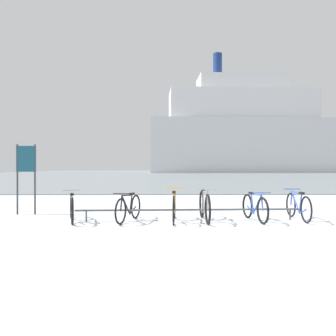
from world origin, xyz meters
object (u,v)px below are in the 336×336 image
object	(u,v)px
bicycle_1	(129,208)
bicycle_3	(205,206)
bicycle_4	(255,207)
ferry_ship	(244,133)
bicycle_0	(72,208)
bicycle_2	(174,206)
info_sign	(26,167)
bicycle_5	(298,206)

from	to	relation	value
bicycle_1	bicycle_3	bearing A→B (deg)	1.84
bicycle_4	ferry_ship	distance (m)	72.67
bicycle_0	bicycle_4	bearing A→B (deg)	0.20
bicycle_4	ferry_ship	world-z (taller)	ferry_ship
bicycle_4	bicycle_2	bearing A→B (deg)	-178.52
info_sign	bicycle_4	bearing A→B (deg)	-11.17
bicycle_3	bicycle_5	world-z (taller)	bicycle_3
bicycle_4	info_sign	size ratio (longest dim) A/B	0.79
info_sign	bicycle_0	bearing A→B (deg)	-37.05
bicycle_0	bicycle_4	distance (m)	4.64
bicycle_4	ferry_ship	xyz separation A→B (m)	(16.66, 70.15, 9.12)
bicycle_1	bicycle_5	xyz separation A→B (m)	(4.38, 0.20, 0.02)
ferry_ship	info_sign	bearing A→B (deg)	-108.44
bicycle_1	bicycle_5	bearing A→B (deg)	2.67
bicycle_3	info_sign	size ratio (longest dim) A/B	0.89
bicycle_0	ferry_ship	world-z (taller)	ferry_ship
bicycle_5	bicycle_3	bearing A→B (deg)	-176.68
bicycle_4	info_sign	bearing A→B (deg)	168.83
bicycle_1	bicycle_3	distance (m)	1.93
bicycle_0	bicycle_5	world-z (taller)	bicycle_5
bicycle_1	info_sign	bearing A→B (deg)	157.68
bicycle_3	bicycle_1	bearing A→B (deg)	-178.16
bicycle_1	bicycle_2	distance (m)	1.15
bicycle_0	info_sign	bearing A→B (deg)	142.95
bicycle_4	bicycle_1	bearing A→B (deg)	-179.48
bicycle_4	ferry_ship	bearing A→B (deg)	76.64
bicycle_1	ferry_ship	distance (m)	73.50
bicycle_2	bicycle_1	bearing A→B (deg)	178.80
bicycle_1	bicycle_5	size ratio (longest dim) A/B	0.93
bicycle_3	info_sign	bearing A→B (deg)	166.45
bicycle_1	ferry_ship	world-z (taller)	ferry_ship
bicycle_0	info_sign	xyz separation A→B (m)	(-1.67, 1.26, 1.04)
bicycle_3	bicycle_5	xyz separation A→B (m)	(2.45, 0.14, -0.03)
bicycle_1	bicycle_2	xyz separation A→B (m)	(1.15, -0.02, 0.04)
bicycle_5	bicycle_1	bearing A→B (deg)	-177.33
bicycle_2	bicycle_3	bearing A→B (deg)	6.31
bicycle_0	bicycle_4	xyz separation A→B (m)	(4.64, 0.02, -0.00)
info_sign	bicycle_5	bearing A→B (deg)	-8.14
bicycle_0	bicycle_2	distance (m)	2.59
bicycle_1	bicycle_4	world-z (taller)	bicycle_4
bicycle_3	bicycle_4	bearing A→B (deg)	-1.48
bicycle_3	ferry_ship	distance (m)	72.94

